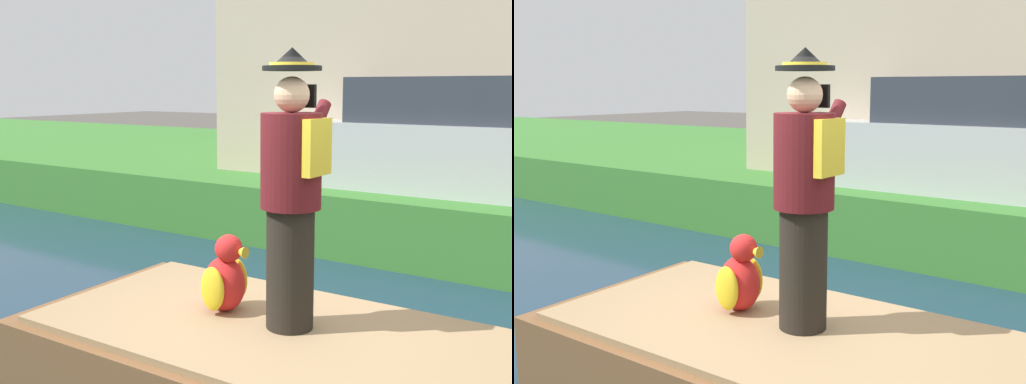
% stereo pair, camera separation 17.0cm
% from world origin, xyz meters
% --- Properties ---
extents(boat, '(1.90, 4.24, 0.61)m').
position_xyz_m(boat, '(0.00, -0.36, 0.40)').
color(boat, brown).
rests_on(boat, canal_water).
extents(person_pirate, '(0.61, 0.42, 1.85)m').
position_xyz_m(person_pirate, '(0.05, -0.15, 1.64)').
color(person_pirate, black).
rests_on(person_pirate, boat).
extents(parrot_plush, '(0.36, 0.35, 0.57)m').
position_xyz_m(parrot_plush, '(0.05, 0.41, 0.95)').
color(parrot_plush, red).
rests_on(parrot_plush, boat).
extents(parked_car_silver, '(1.77, 4.03, 1.50)m').
position_xyz_m(parked_car_silver, '(4.95, 0.64, 1.57)').
color(parked_car_silver, '#B7B7BC').
rests_on(parked_car_silver, grass_bank_far).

